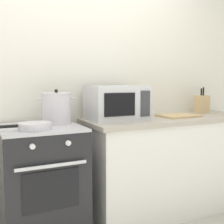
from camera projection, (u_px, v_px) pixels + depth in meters
back_wall at (99, 82)px, 2.75m from camera, size 4.40×0.10×2.50m
lower_cabinet_right at (170, 166)px, 2.79m from camera, size 1.64×0.56×0.88m
countertop_right at (172, 119)px, 2.74m from camera, size 1.70×0.60×0.04m
stove at (42, 185)px, 2.22m from camera, size 0.60×0.64×0.92m
stock_pot at (56, 108)px, 2.30m from camera, size 0.32×0.24×0.28m
frying_pan at (34, 126)px, 2.02m from camera, size 0.43×0.23×0.05m
microwave at (116, 103)px, 2.53m from camera, size 0.50×0.37×0.30m
cutting_board at (179, 116)px, 2.75m from camera, size 0.36×0.26×0.02m
knife_block at (202, 104)px, 3.05m from camera, size 0.13×0.10×0.28m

